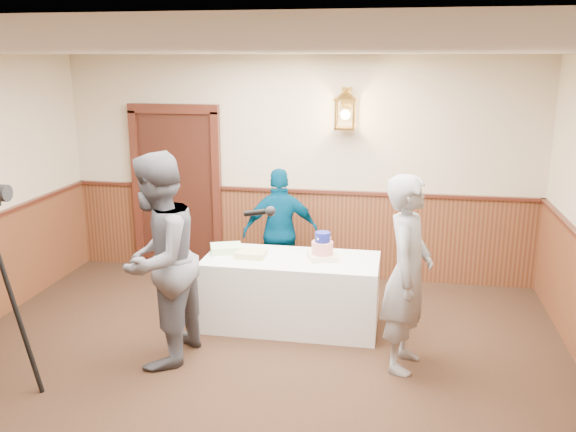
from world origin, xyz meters
name	(u,v)px	position (x,y,z in m)	size (l,w,h in m)	color
ground	(223,425)	(0.00, 0.00, 0.00)	(7.00, 7.00, 0.00)	black
room_shell	(227,221)	(-0.05, 0.45, 1.52)	(6.02, 7.02, 2.81)	beige
display_table	(291,292)	(0.20, 1.90, 0.38)	(1.80, 0.80, 0.75)	white
tiered_cake	(322,248)	(0.52, 1.93, 0.86)	(0.35, 0.35, 0.29)	#FAE3C1
sheet_cake_yellow	(251,254)	(-0.22, 1.86, 0.78)	(0.30, 0.23, 0.06)	#D6CF80
sheet_cake_green	(226,248)	(-0.52, 1.97, 0.79)	(0.32, 0.26, 0.08)	#B9EDA7
interviewer	(158,260)	(-0.85, 0.92, 0.98)	(1.56, 1.03, 1.97)	#585961
baker	(408,274)	(1.37, 1.22, 0.90)	(0.65, 0.43, 1.80)	gray
assistant_p	(281,232)	(-0.08, 2.78, 0.76)	(0.89, 0.37, 1.52)	#003759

